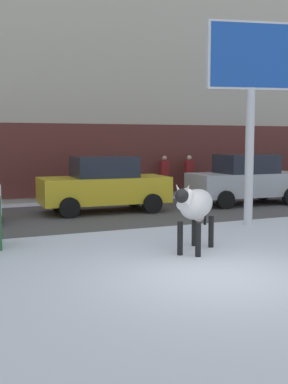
% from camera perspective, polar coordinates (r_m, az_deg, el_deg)
% --- Properties ---
extents(ground_plane, '(120.00, 120.00, 0.00)m').
position_cam_1_polar(ground_plane, '(9.02, 8.03, -9.43)').
color(ground_plane, white).
extents(road_strip, '(60.00, 5.60, 0.01)m').
position_cam_1_polar(road_strip, '(15.87, -6.70, -2.67)').
color(road_strip, '#514F4C').
rests_on(road_strip, ground).
extents(building_facade, '(44.00, 6.10, 13.00)m').
position_cam_1_polar(building_facade, '(22.71, -12.27, 16.28)').
color(building_facade, '#BCB29E').
rests_on(building_facade, ground).
extents(cow_holstein, '(1.67, 1.60, 1.54)m').
position_cam_1_polar(cow_holstein, '(10.66, 5.85, -1.52)').
color(cow_holstein, silver).
rests_on(cow_holstein, ground).
extents(billboard, '(2.50, 0.78, 5.56)m').
position_cam_1_polar(billboard, '(14.27, 12.20, 13.64)').
color(billboard, silver).
rests_on(billboard, ground).
extents(car_yellow_sedan, '(4.28, 2.14, 1.84)m').
position_cam_1_polar(car_yellow_sedan, '(16.49, -4.59, 0.85)').
color(car_yellow_sedan, gold).
rests_on(car_yellow_sedan, ground).
extents(car_silver_sedan, '(4.28, 2.14, 1.84)m').
position_cam_1_polar(car_silver_sedan, '(18.82, 11.56, 1.39)').
color(car_silver_sedan, '#B7BABF').
rests_on(car_silver_sedan, ground).
extents(pedestrian_near_billboard, '(0.36, 0.24, 1.73)m').
position_cam_1_polar(pedestrian_near_billboard, '(20.47, 2.34, 1.79)').
color(pedestrian_near_billboard, '#282833').
rests_on(pedestrian_near_billboard, ground).
extents(pedestrian_by_cars, '(0.36, 0.24, 1.73)m').
position_cam_1_polar(pedestrian_by_cars, '(21.01, 5.18, 1.88)').
color(pedestrian_by_cars, '#282833').
rests_on(pedestrian_by_cars, ground).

